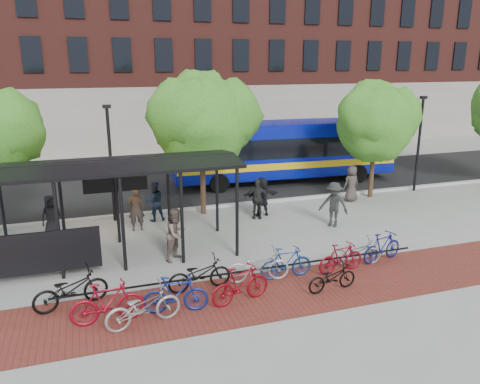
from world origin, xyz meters
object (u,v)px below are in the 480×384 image
object	(u,v)px
tree_c	(377,119)
bike_11	(382,247)
bike_10	(356,252)
bike_7	(286,263)
pedestrian_0	(51,216)
bike_9	(341,258)
bike_4	(199,274)
bike_5	(240,285)
pedestrian_8	(177,234)
bike_6	(258,266)
pedestrian_4	(257,199)
bike_8	(332,277)
pedestrian_1	(136,209)
tree_b	(203,118)
bike_3	(176,294)
pedestrian_5	(262,196)
lamp_post_left	(111,160)
lamp_post_right	(419,141)
bus	(284,148)
bike_2	(143,307)
pedestrian_2	(155,201)
bus_shelter	(83,178)
bike_1	(108,303)
pedestrian_6	(351,184)

from	to	relation	value
tree_c	bike_11	world-z (taller)	tree_c
bike_10	bike_7	bearing A→B (deg)	105.17
bike_11	pedestrian_0	world-z (taller)	pedestrian_0
bike_9	bike_10	bearing A→B (deg)	-70.71
bike_4	bike_5	size ratio (longest dim) A/B	1.05
bike_9	pedestrian_8	xyz separation A→B (m)	(-5.04, 2.76, 0.44)
bike_6	pedestrian_4	world-z (taller)	pedestrian_4
bike_6	bike_9	distance (m)	2.89
bike_8	pedestrian_0	distance (m)	11.47
pedestrian_8	bike_10	bearing A→B (deg)	-61.01
pedestrian_0	pedestrian_1	size ratio (longest dim) A/B	0.92
tree_b	bike_7	world-z (taller)	tree_b
bike_4	bike_11	size ratio (longest dim) A/B	1.13
pedestrian_0	pedestrian_8	xyz separation A→B (m)	(4.38, -3.84, 0.09)
tree_b	bike_4	bearing A→B (deg)	-105.33
bike_3	bike_8	distance (m)	4.85
bike_6	pedestrian_0	world-z (taller)	pedestrian_0
bike_6	pedestrian_1	bearing A→B (deg)	33.96
pedestrian_1	pedestrian_5	xyz separation A→B (m)	(5.70, 0.22, -0.04)
bike_6	pedestrian_4	xyz separation A→B (m)	(2.13, 5.93, 0.37)
lamp_post_left	pedestrian_8	size ratio (longest dim) A/B	2.66
bike_3	bike_4	distance (m)	1.46
bike_8	pedestrian_1	distance (m)	8.99
lamp_post_right	bus	distance (m)	7.38
tree_c	bike_8	xyz separation A→B (m)	(-7.12, -8.70, -3.61)
bus	bike_10	distance (m)	11.92
bus	bike_2	world-z (taller)	bus
bike_9	pedestrian_0	bearing A→B (deg)	48.88
bike_7	bus	bearing A→B (deg)	-21.98
tree_b	bike_5	xyz separation A→B (m)	(-1.06, -8.52, -3.88)
bike_11	pedestrian_1	distance (m)	9.91
tree_c	pedestrian_2	size ratio (longest dim) A/B	3.28
bike_5	bike_9	bearing A→B (deg)	-88.92
bus_shelter	bike_5	xyz separation A→B (m)	(4.17, -4.69, -2.42)
bus	lamp_post_right	bearing A→B (deg)	-31.01
bike_8	pedestrian_1	bearing A→B (deg)	29.58
bike_1	bike_7	distance (m)	5.78
bike_2	bike_3	size ratio (longest dim) A/B	1.13
bus_shelter	bike_3	bearing A→B (deg)	-64.15
bike_10	pedestrian_1	distance (m)	9.07
bike_5	pedestrian_1	distance (m)	7.51
lamp_post_right	bike_2	xyz separation A→B (m)	(-15.83, -9.13, -2.20)
bus	bike_2	xyz separation A→B (m)	(-9.75, -13.25, -1.46)
lamp_post_left	pedestrian_8	world-z (taller)	lamp_post_left
pedestrian_2	bike_1	bearing A→B (deg)	68.48
bike_2	bike_7	world-z (taller)	bike_2
bike_3	bike_8	size ratio (longest dim) A/B	1.10
bus	bike_7	world-z (taller)	bus
bike_2	pedestrian_6	xyz separation A→B (m)	(11.43, 8.45, 0.37)
bike_3	bike_11	size ratio (longest dim) A/B	1.04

